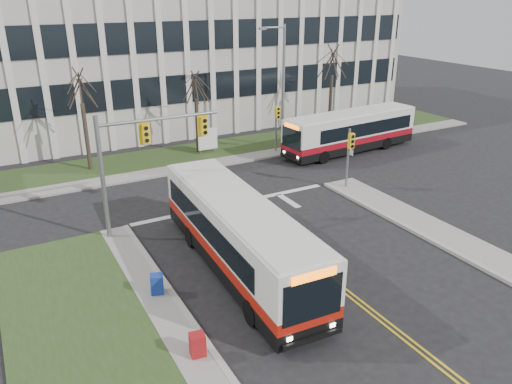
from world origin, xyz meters
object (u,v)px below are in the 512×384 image
object	(u,v)px
directory_sign	(208,139)
bus_cross	(350,132)
bus_main	(238,237)
streetlight	(281,81)
newspaper_box_red	(198,346)
newspaper_box_blue	(157,285)

from	to	relation	value
directory_sign	bus_cross	size ratio (longest dim) A/B	0.18
bus_main	bus_cross	bearing A→B (deg)	39.70
streetlight	directory_sign	distance (m)	6.96
streetlight	bus_cross	xyz separation A→B (m)	(4.22, -3.20, -3.71)
bus_main	bus_cross	world-z (taller)	bus_main
streetlight	newspaper_box_red	xyz separation A→B (m)	(-14.83, -19.14, -4.72)
bus_cross	newspaper_box_red	world-z (taller)	bus_cross
newspaper_box_red	bus_cross	bearing A→B (deg)	48.29
directory_sign	bus_main	distance (m)	16.90
streetlight	directory_sign	size ratio (longest dim) A/B	4.60
streetlight	newspaper_box_red	distance (m)	24.67
newspaper_box_blue	newspaper_box_red	bearing A→B (deg)	-71.89
streetlight	bus_cross	size ratio (longest dim) A/B	0.82
newspaper_box_red	newspaper_box_blue	bearing A→B (deg)	98.48
bus_main	newspaper_box_red	size ratio (longest dim) A/B	12.55
directory_sign	bus_cross	bearing A→B (deg)	-24.79
bus_main	bus_cross	xyz separation A→B (m)	(15.26, 11.47, -0.10)
directory_sign	newspaper_box_red	xyz separation A→B (m)	(-9.30, -20.44, -0.70)
bus_main	newspaper_box_blue	size ratio (longest dim) A/B	12.55
directory_sign	newspaper_box_red	world-z (taller)	directory_sign
streetlight	newspaper_box_blue	size ratio (longest dim) A/B	9.68
bus_main	newspaper_box_red	xyz separation A→B (m)	(-3.79, -4.47, -1.11)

